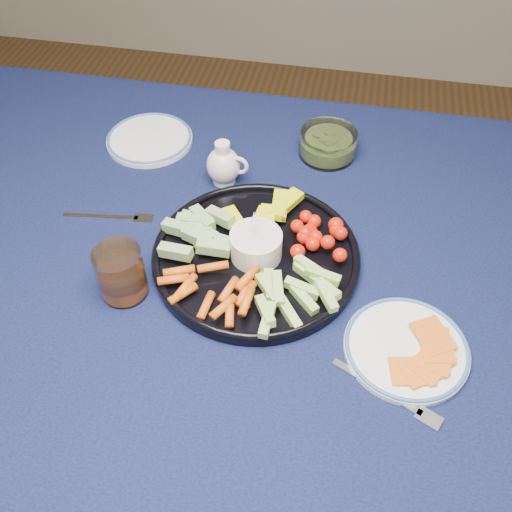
% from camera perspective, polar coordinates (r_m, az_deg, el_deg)
% --- Properties ---
extents(dining_table, '(1.67, 1.07, 0.75)m').
position_cam_1_polar(dining_table, '(1.10, -2.73, -2.89)').
color(dining_table, '#50331A').
rests_on(dining_table, ground).
extents(crudite_platter, '(0.37, 0.37, 0.12)m').
position_cam_1_polar(crudite_platter, '(1.01, -0.15, 0.34)').
color(crudite_platter, black).
rests_on(crudite_platter, dining_table).
extents(creamer_pitcher, '(0.09, 0.07, 0.09)m').
position_cam_1_polar(creamer_pitcher, '(1.16, -3.23, 9.05)').
color(creamer_pitcher, white).
rests_on(creamer_pitcher, dining_table).
extents(pickle_bowl, '(0.12, 0.12, 0.06)m').
position_cam_1_polar(pickle_bowl, '(1.24, 7.19, 10.98)').
color(pickle_bowl, white).
rests_on(pickle_bowl, dining_table).
extents(cheese_plate, '(0.20, 0.20, 0.02)m').
position_cam_1_polar(cheese_plate, '(0.93, 14.83, -8.81)').
color(cheese_plate, white).
rests_on(cheese_plate, dining_table).
extents(juice_tumbler, '(0.08, 0.08, 0.09)m').
position_cam_1_polar(juice_tumbler, '(0.97, -13.29, -1.91)').
color(juice_tumbler, white).
rests_on(juice_tumbler, dining_table).
extents(fork_left, '(0.18, 0.04, 0.00)m').
position_cam_1_polar(fork_left, '(1.13, -13.84, 3.74)').
color(fork_left, white).
rests_on(fork_left, dining_table).
extents(fork_right, '(0.17, 0.09, 0.00)m').
position_cam_1_polar(fork_right, '(0.89, 13.68, -13.61)').
color(fork_right, white).
rests_on(fork_right, dining_table).
extents(side_plate_extra, '(0.19, 0.19, 0.02)m').
position_cam_1_polar(side_plate_extra, '(1.30, -10.59, 11.43)').
color(side_plate_extra, white).
rests_on(side_plate_extra, dining_table).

